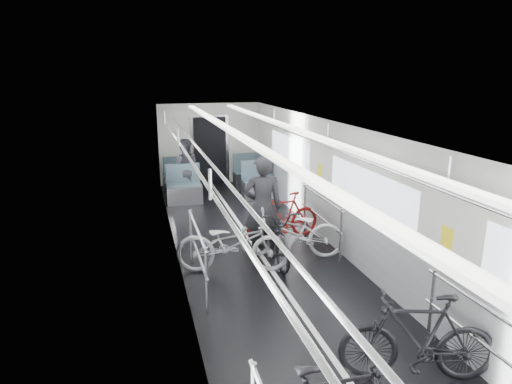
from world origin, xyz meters
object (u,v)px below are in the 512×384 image
(bike_left_far, at_px, (233,243))
(bike_aisle, at_px, (272,232))
(bike_right_near, at_px, (418,338))
(person_seated, at_px, (185,169))
(person_standing, at_px, (263,207))
(bike_right_mid, at_px, (291,231))
(bike_right_far, at_px, (283,217))

(bike_left_far, relative_size, bike_aisle, 1.01)
(bike_left_far, bearing_deg, bike_right_near, -144.25)
(bike_right_near, distance_m, person_seated, 8.27)
(bike_aisle, bearing_deg, person_standing, 144.95)
(bike_right_mid, distance_m, bike_right_far, 0.88)
(bike_left_far, distance_m, bike_aisle, 0.87)
(bike_left_far, bearing_deg, person_seated, 16.62)
(person_standing, bearing_deg, bike_right_far, -120.98)
(bike_left_far, bearing_deg, person_standing, -41.32)
(bike_right_mid, relative_size, bike_aisle, 1.01)
(bike_aisle, bearing_deg, bike_right_near, -82.63)
(bike_left_far, height_order, bike_right_mid, same)
(bike_right_near, distance_m, bike_right_mid, 3.62)
(bike_right_mid, height_order, bike_right_far, bike_right_mid)
(bike_aisle, bearing_deg, bike_left_far, -157.32)
(bike_right_near, relative_size, bike_aisle, 0.90)
(person_seated, bearing_deg, bike_right_near, 113.58)
(bike_right_mid, bearing_deg, bike_left_far, -55.69)
(person_standing, bearing_deg, bike_left_far, 44.71)
(bike_left_far, xyz_separation_m, bike_right_far, (1.28, 1.21, -0.02))
(bike_right_mid, bearing_deg, bike_right_near, 21.39)
(bike_right_near, relative_size, person_standing, 0.90)
(bike_left_far, distance_m, person_seated, 4.84)
(bike_right_mid, bearing_deg, bike_right_far, -170.49)
(bike_left_far, height_order, bike_right_far, bike_left_far)
(bike_left_far, distance_m, bike_right_far, 1.76)
(bike_aisle, distance_m, person_standing, 0.48)
(bike_aisle, relative_size, person_standing, 1.00)
(bike_right_near, xyz_separation_m, bike_right_far, (-0.08, 4.48, -0.03))
(bike_right_far, distance_m, person_seated, 3.95)
(bike_left_far, xyz_separation_m, person_standing, (0.64, 0.45, 0.45))
(bike_right_near, height_order, bike_right_far, bike_right_near)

